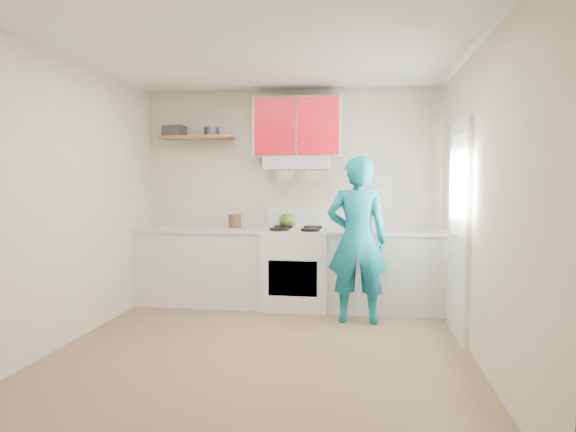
% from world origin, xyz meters
% --- Properties ---
extents(floor, '(3.80, 3.80, 0.00)m').
position_xyz_m(floor, '(0.00, 0.00, 0.00)').
color(floor, brown).
rests_on(floor, ground).
extents(ceiling, '(3.60, 3.80, 0.04)m').
position_xyz_m(ceiling, '(0.00, 0.00, 2.60)').
color(ceiling, white).
rests_on(ceiling, floor).
extents(back_wall, '(3.60, 0.04, 2.60)m').
position_xyz_m(back_wall, '(0.00, 1.90, 1.30)').
color(back_wall, beige).
rests_on(back_wall, floor).
extents(front_wall, '(3.60, 0.04, 2.60)m').
position_xyz_m(front_wall, '(0.00, -1.90, 1.30)').
color(front_wall, beige).
rests_on(front_wall, floor).
extents(left_wall, '(0.04, 3.80, 2.60)m').
position_xyz_m(left_wall, '(-1.80, 0.00, 1.30)').
color(left_wall, beige).
rests_on(left_wall, floor).
extents(right_wall, '(0.04, 3.80, 2.60)m').
position_xyz_m(right_wall, '(1.80, 0.00, 1.30)').
color(right_wall, beige).
rests_on(right_wall, floor).
extents(door, '(0.05, 0.85, 2.05)m').
position_xyz_m(door, '(1.78, 0.70, 1.02)').
color(door, white).
rests_on(door, floor).
extents(door_glass, '(0.01, 0.55, 0.95)m').
position_xyz_m(door_glass, '(1.75, 0.70, 1.45)').
color(door_glass, white).
rests_on(door_glass, door).
extents(counter_left, '(1.52, 0.60, 0.90)m').
position_xyz_m(counter_left, '(-1.04, 1.60, 0.45)').
color(counter_left, silver).
rests_on(counter_left, floor).
extents(counter_right, '(1.32, 0.60, 0.90)m').
position_xyz_m(counter_right, '(1.14, 1.60, 0.45)').
color(counter_right, silver).
rests_on(counter_right, floor).
extents(stove, '(0.76, 0.65, 0.92)m').
position_xyz_m(stove, '(0.10, 1.57, 0.46)').
color(stove, white).
rests_on(stove, floor).
extents(range_hood, '(0.76, 0.44, 0.15)m').
position_xyz_m(range_hood, '(0.10, 1.68, 1.70)').
color(range_hood, silver).
rests_on(range_hood, back_wall).
extents(upper_cabinets, '(1.02, 0.33, 0.70)m').
position_xyz_m(upper_cabinets, '(0.10, 1.73, 2.12)').
color(upper_cabinets, red).
rests_on(upper_cabinets, back_wall).
extents(shelf, '(0.90, 0.30, 0.04)m').
position_xyz_m(shelf, '(-1.15, 1.75, 2.02)').
color(shelf, brown).
rests_on(shelf, back_wall).
extents(books, '(0.28, 0.23, 0.13)m').
position_xyz_m(books, '(-1.44, 1.76, 2.10)').
color(books, '#3D3538').
rests_on(books, shelf).
extents(tin, '(0.22, 0.22, 0.11)m').
position_xyz_m(tin, '(-0.97, 1.75, 2.09)').
color(tin, '#333D4C').
rests_on(tin, shelf).
extents(kettle, '(0.26, 0.26, 0.18)m').
position_xyz_m(kettle, '(-0.03, 1.81, 1.01)').
color(kettle, '#4A6F1F').
rests_on(kettle, stove).
extents(crock, '(0.17, 0.17, 0.19)m').
position_xyz_m(crock, '(-0.67, 1.69, 0.99)').
color(crock, brown).
rests_on(crock, counter_left).
extents(cutting_board, '(0.36, 0.28, 0.02)m').
position_xyz_m(cutting_board, '(0.85, 1.52, 0.91)').
color(cutting_board, olive).
rests_on(cutting_board, counter_right).
extents(silicone_mat, '(0.36, 0.32, 0.01)m').
position_xyz_m(silicone_mat, '(1.63, 1.58, 0.90)').
color(silicone_mat, '#B11B12').
rests_on(silicone_mat, counter_right).
extents(person, '(0.64, 0.42, 1.75)m').
position_xyz_m(person, '(0.81, 1.04, 0.87)').
color(person, '#0E7482').
rests_on(person, floor).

